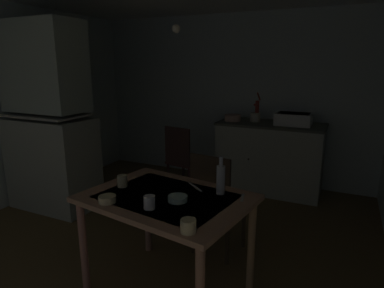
% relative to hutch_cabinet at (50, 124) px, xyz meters
% --- Properties ---
extents(ground_plane, '(5.21, 5.21, 0.00)m').
position_rel_hutch_cabinet_xyz_m(ground_plane, '(1.53, -0.19, -1.01)').
color(ground_plane, brown).
extents(wall_back, '(4.20, 0.10, 2.38)m').
position_rel_hutch_cabinet_xyz_m(wall_back, '(1.53, 1.97, 0.18)').
color(wall_back, silver).
rests_on(wall_back, ground).
extents(wall_left, '(0.10, 4.31, 2.38)m').
position_rel_hutch_cabinet_xyz_m(wall_left, '(-0.57, -0.19, 0.18)').
color(wall_left, silver).
rests_on(wall_left, ground).
extents(hutch_cabinet, '(1.00, 0.57, 2.15)m').
position_rel_hutch_cabinet_xyz_m(hutch_cabinet, '(0.00, 0.00, 0.00)').
color(hutch_cabinet, '#ADB4A5').
rests_on(hutch_cabinet, ground).
extents(counter_cabinet, '(1.38, 0.64, 0.93)m').
position_rel_hutch_cabinet_xyz_m(counter_cabinet, '(2.23, 1.60, -0.54)').
color(counter_cabinet, '#ADB4A5').
rests_on(counter_cabinet, ground).
extents(sink_basin, '(0.44, 0.34, 0.15)m').
position_rel_hutch_cabinet_xyz_m(sink_basin, '(2.51, 1.60, 0.00)').
color(sink_basin, white).
rests_on(sink_basin, counter_cabinet).
extents(hand_pump, '(0.05, 0.27, 0.39)m').
position_rel_hutch_cabinet_xyz_m(hand_pump, '(2.02, 1.65, 0.09)').
color(hand_pump, maroon).
rests_on(hand_pump, counter_cabinet).
extents(mixing_bowl_counter, '(0.22, 0.22, 0.09)m').
position_rel_hutch_cabinet_xyz_m(mixing_bowl_counter, '(1.71, 1.55, -0.03)').
color(mixing_bowl_counter, tan).
rests_on(mixing_bowl_counter, counter_cabinet).
extents(stoneware_crock, '(0.14, 0.14, 0.12)m').
position_rel_hutch_cabinet_xyz_m(stoneware_crock, '(2.00, 1.64, -0.02)').
color(stoneware_crock, beige).
rests_on(stoneware_crock, counter_cabinet).
extents(dining_table, '(1.26, 0.99, 0.78)m').
position_rel_hutch_cabinet_xyz_m(dining_table, '(2.00, -0.81, -0.33)').
color(dining_table, tan).
rests_on(dining_table, ground).
extents(chair_far_side, '(0.45, 0.45, 0.95)m').
position_rel_hutch_cabinet_xyz_m(chair_far_side, '(2.14, -0.17, -0.51)').
color(chair_far_side, '#35291A').
rests_on(chair_far_side, ground).
extents(chair_by_counter, '(0.46, 0.46, 0.92)m').
position_rel_hutch_cabinet_xyz_m(chair_by_counter, '(1.23, 0.99, -0.53)').
color(chair_by_counter, '#3C221E').
rests_on(chair_by_counter, ground).
extents(serving_bowl_wide, '(0.12, 0.12, 0.05)m').
position_rel_hutch_cabinet_xyz_m(serving_bowl_wide, '(1.70, -1.08, -0.21)').
color(serving_bowl_wide, beige).
rests_on(serving_bowl_wide, dining_table).
extents(soup_bowl_small, '(0.13, 0.13, 0.04)m').
position_rel_hutch_cabinet_xyz_m(soup_bowl_small, '(2.12, -0.85, -0.21)').
color(soup_bowl_small, '#ADD1C1').
rests_on(soup_bowl_small, dining_table).
extents(teacup_mint, '(0.07, 0.07, 0.09)m').
position_rel_hutch_cabinet_xyz_m(teacup_mint, '(2.01, -1.04, -0.19)').
color(teacup_mint, white).
rests_on(teacup_mint, dining_table).
extents(mug_tall, '(0.07, 0.07, 0.09)m').
position_rel_hutch_cabinet_xyz_m(mug_tall, '(1.61, -0.79, -0.18)').
color(mug_tall, beige).
rests_on(mug_tall, dining_table).
extents(mug_dark, '(0.09, 0.09, 0.08)m').
position_rel_hutch_cabinet_xyz_m(mug_dark, '(2.37, -1.21, -0.19)').
color(mug_dark, beige).
rests_on(mug_dark, dining_table).
extents(glass_bottle, '(0.06, 0.06, 0.28)m').
position_rel_hutch_cabinet_xyz_m(glass_bottle, '(2.34, -0.61, -0.12)').
color(glass_bottle, '#B7BCC1').
rests_on(glass_bottle, dining_table).
extents(table_knife, '(0.17, 0.14, 0.00)m').
position_rel_hutch_cabinet_xyz_m(table_knife, '(2.12, -0.57, -0.23)').
color(table_knife, silver).
rests_on(table_knife, dining_table).
extents(teaspoon_near_bowl, '(0.05, 0.14, 0.00)m').
position_rel_hutch_cabinet_xyz_m(teaspoon_near_bowl, '(2.50, -0.62, -0.23)').
color(teaspoon_near_bowl, beige).
rests_on(teaspoon_near_bowl, dining_table).
extents(pendant_bulb, '(0.08, 0.08, 0.08)m').
position_rel_hutch_cabinet_xyz_m(pendant_bulb, '(1.58, 0.18, 1.00)').
color(pendant_bulb, '#F9EFCC').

